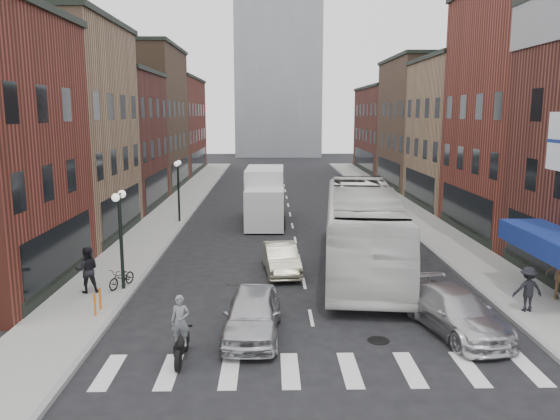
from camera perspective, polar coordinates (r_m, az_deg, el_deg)
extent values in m
plane|color=black|center=(18.81, 3.51, -12.29)|extent=(160.00, 160.00, 0.00)
cube|color=gray|center=(40.58, -11.08, -0.13)|extent=(3.00, 74.00, 0.15)
cube|color=gray|center=(41.19, 12.90, -0.05)|extent=(3.00, 74.00, 0.15)
cube|color=gray|center=(40.36, -8.98, -0.23)|extent=(0.20, 74.00, 0.16)
cube|color=gray|center=(40.87, 10.86, -0.16)|extent=(0.20, 74.00, 0.16)
cube|color=silver|center=(16.09, 4.39, -16.36)|extent=(12.00, 2.20, 0.01)
cube|color=black|center=(24.10, -21.93, -3.98)|extent=(0.08, 7.20, 2.20)
cube|color=#87644A|center=(34.15, -24.67, 7.25)|extent=(10.00, 10.00, 12.00)
cube|color=black|center=(32.95, -16.15, -0.01)|extent=(0.08, 8.00, 2.20)
cube|color=black|center=(34.49, -25.46, 17.49)|extent=(10.30, 10.20, 0.30)
cube|color=#491E1A|center=(43.55, -19.36, 6.71)|extent=(10.00, 10.00, 10.00)
cube|color=black|center=(42.58, -12.71, 2.36)|extent=(0.08, 8.00, 2.20)
cube|color=black|center=(43.60, -19.76, 13.47)|extent=(10.30, 10.20, 0.30)
cube|color=#4E3827|center=(54.06, -15.81, 9.04)|extent=(10.00, 12.00, 13.00)
cube|color=black|center=(53.32, -10.37, 3.97)|extent=(0.08, 9.60, 2.20)
cube|color=black|center=(54.39, -16.16, 16.06)|extent=(10.30, 12.20, 0.30)
cube|color=#5E251B|center=(67.72, -12.78, 8.47)|extent=(10.00, 16.00, 11.00)
cube|color=black|center=(67.11, -8.47, 5.26)|extent=(0.08, 12.80, 2.20)
cube|color=black|center=(67.82, -12.97, 13.24)|extent=(10.30, 16.20, 0.30)
cube|color=black|center=(25.29, 25.98, -3.64)|extent=(0.08, 7.20, 2.20)
cube|color=#5E251B|center=(35.39, 26.95, 8.77)|extent=(10.00, 10.00, 14.00)
cube|color=black|center=(33.83, 18.75, 0.11)|extent=(0.08, 8.00, 2.20)
cube|color=#87644A|center=(44.52, 20.77, 7.33)|extent=(10.00, 10.00, 11.00)
cube|color=black|center=(43.26, 14.31, 2.42)|extent=(0.08, 8.00, 2.20)
cube|color=black|center=(44.67, 21.24, 14.58)|extent=(10.30, 10.20, 0.30)
cube|color=#4E3827|center=(54.87, 16.53, 8.49)|extent=(10.00, 12.00, 12.00)
cube|color=black|center=(53.87, 11.23, 4.00)|extent=(0.08, 9.60, 2.20)
cube|color=black|center=(55.09, 16.87, 14.90)|extent=(10.30, 12.20, 0.30)
cube|color=#491E1A|center=(68.38, 12.95, 8.06)|extent=(10.00, 16.00, 10.00)
cube|color=black|center=(67.55, 8.72, 5.28)|extent=(0.08, 12.80, 2.20)
cube|color=black|center=(68.41, 13.13, 12.37)|extent=(10.30, 16.20, 0.30)
cube|color=navy|center=(22.91, 26.39, -2.19)|extent=(1.80, 5.00, 0.15)
cube|color=navy|center=(22.60, 24.40, -3.11)|extent=(0.10, 5.00, 0.70)
cube|color=#9399A0|center=(97.00, -0.24, 20.72)|extent=(14.00, 14.00, 50.00)
cylinder|color=black|center=(22.74, -16.25, -3.43)|extent=(0.14, 0.14, 4.00)
cylinder|color=black|center=(22.37, -16.50, 1.56)|extent=(0.06, 0.90, 0.06)
sphere|color=white|center=(21.95, -16.80, 1.26)|extent=(0.32, 0.32, 0.32)
sphere|color=white|center=(22.81, -16.20, 1.61)|extent=(0.32, 0.32, 0.32)
cylinder|color=black|center=(36.20, -10.55, 1.75)|extent=(0.14, 0.14, 4.00)
cylinder|color=black|center=(35.97, -10.65, 4.90)|extent=(0.06, 0.90, 0.06)
sphere|color=white|center=(35.53, -10.76, 4.75)|extent=(0.32, 0.32, 0.32)
sphere|color=white|center=(36.41, -10.53, 4.89)|extent=(0.32, 0.32, 0.32)
cylinder|color=#D8590C|center=(20.44, -18.78, -9.33)|extent=(0.08, 0.08, 0.80)
cylinder|color=#D8590C|center=(20.98, -18.29, -8.80)|extent=(0.08, 0.08, 0.80)
cube|color=silver|center=(33.42, -1.63, 0.07)|extent=(2.44, 2.63, 2.47)
cube|color=black|center=(33.37, -1.64, 0.49)|extent=(2.45, 1.45, 1.09)
cube|color=silver|center=(37.01, -1.59, 2.22)|extent=(2.61, 5.21, 2.87)
cube|color=navy|center=(37.01, -1.59, 2.22)|extent=(2.56, 2.04, 1.19)
cube|color=black|center=(37.08, -1.58, -0.32)|extent=(2.34, 6.48, 0.35)
cylinder|color=black|center=(33.81, -3.55, -1.36)|extent=(0.28, 0.89, 0.89)
cylinder|color=black|center=(33.79, 0.31, -1.35)|extent=(0.28, 0.89, 0.89)
cylinder|color=black|center=(37.11, -3.34, -0.33)|extent=(0.28, 0.89, 0.89)
cylinder|color=black|center=(37.09, 0.18, -0.32)|extent=(0.28, 0.89, 0.89)
cylinder|color=black|center=(39.05, -3.23, 0.20)|extent=(0.28, 0.89, 0.89)
cylinder|color=black|center=(39.03, 0.11, 0.21)|extent=(0.28, 0.89, 0.89)
cylinder|color=black|center=(17.38, -9.85, -13.31)|extent=(0.13, 0.60, 0.60)
cylinder|color=black|center=(16.14, -10.60, -15.23)|extent=(0.13, 0.60, 0.60)
cube|color=black|center=(16.68, -10.24, -13.61)|extent=(0.30, 1.11, 0.32)
cube|color=black|center=(16.99, -10.00, -11.80)|extent=(0.50, 0.09, 0.05)
imported|color=slate|center=(16.31, -10.37, -11.31)|extent=(0.57, 0.40, 1.51)
imported|color=silver|center=(25.52, 8.61, -1.91)|extent=(4.75, 13.90, 3.79)
imported|color=#B6B7BB|center=(18.00, -2.90, -10.78)|extent=(2.00, 4.50, 1.50)
imported|color=beige|center=(24.77, 0.11, -5.10)|extent=(1.80, 4.15, 1.33)
imported|color=silver|center=(19.19, 17.87, -10.09)|extent=(3.00, 5.13, 1.39)
imported|color=black|center=(23.30, -16.20, -6.79)|extent=(1.10, 1.62, 0.80)
imported|color=black|center=(22.92, -19.50, -5.91)|extent=(1.00, 0.74, 1.84)
imported|color=black|center=(21.58, 24.47, -7.52)|extent=(1.07, 0.56, 1.63)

